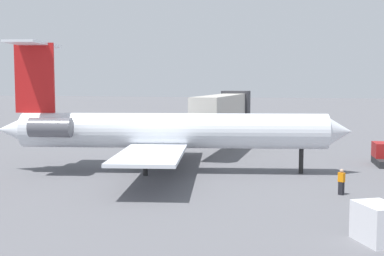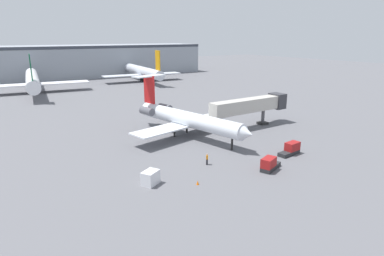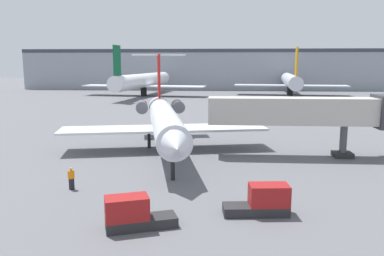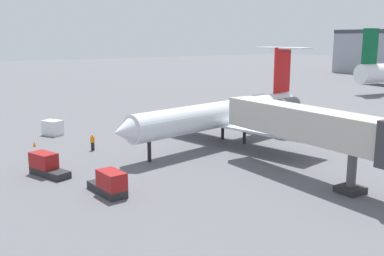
# 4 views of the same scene
# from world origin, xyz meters

# --- Properties ---
(ground_plane) EXTENTS (400.00, 400.00, 0.10)m
(ground_plane) POSITION_xyz_m (0.00, 0.00, -0.05)
(ground_plane) COLOR #5B5B60
(regional_jet) EXTENTS (22.31, 28.38, 10.37)m
(regional_jet) POSITION_xyz_m (-1.88, -0.57, 3.45)
(regional_jet) COLOR silver
(regional_jet) RESTS_ON ground_plane
(jet_bridge) EXTENTS (18.61, 3.22, 6.18)m
(jet_bridge) POSITION_xyz_m (13.31, -2.62, 4.50)
(jet_bridge) COLOR #B7B2A8
(jet_bridge) RESTS_ON ground_plane
(ground_crew_marshaller) EXTENTS (0.44, 0.48, 1.69)m
(ground_crew_marshaller) POSITION_xyz_m (-6.82, -14.29, 0.86)
(ground_crew_marshaller) COLOR black
(ground_crew_marshaller) RESTS_ON ground_plane
(baggage_tug_lead) EXTENTS (4.24, 2.67, 1.90)m
(baggage_tug_lead) POSITION_xyz_m (-0.77, -20.68, 0.84)
(baggage_tug_lead) COLOR #262628
(baggage_tug_lead) RESTS_ON ground_plane
(baggage_tug_trailing) EXTENTS (4.11, 1.77, 1.90)m
(baggage_tug_trailing) POSITION_xyz_m (6.75, -18.07, 0.84)
(baggage_tug_trailing) COLOR #262628
(baggage_tug_trailing) RESTS_ON ground_plane
(cargo_container_uld) EXTENTS (2.66, 2.41, 1.78)m
(cargo_container_uld) POSITION_xyz_m (-16.58, -15.63, 0.89)
(cargo_container_uld) COLOR silver
(cargo_container_uld) RESTS_ON ground_plane
(traffic_cone_near) EXTENTS (0.36, 0.36, 0.55)m
(traffic_cone_near) POSITION_xyz_m (-11.71, -19.02, 0.28)
(traffic_cone_near) COLOR orange
(traffic_cone_near) RESTS_ON ground_plane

